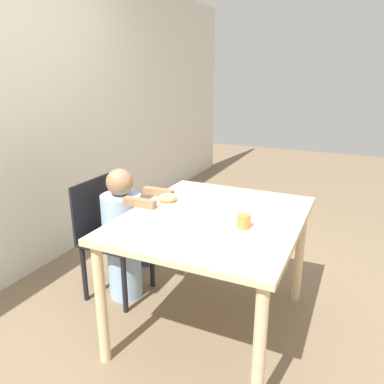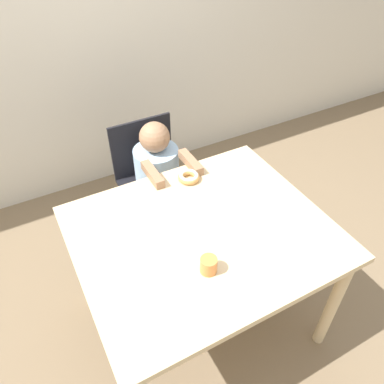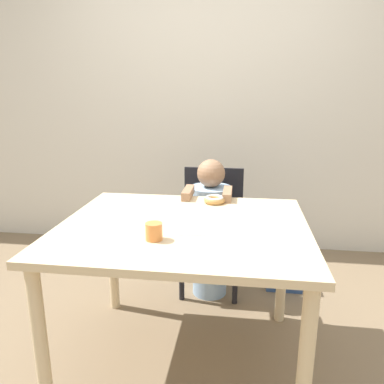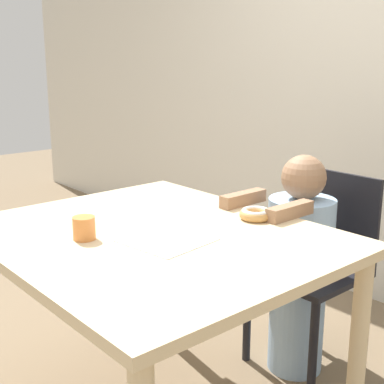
% 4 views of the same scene
% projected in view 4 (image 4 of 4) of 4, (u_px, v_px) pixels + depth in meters
% --- Properties ---
extents(dining_table, '(1.19, 1.00, 0.77)m').
position_uv_depth(dining_table, '(155.00, 259.00, 1.82)').
color(dining_table, beige).
rests_on(dining_table, ground_plane).
extents(chair, '(0.43, 0.41, 0.85)m').
position_uv_depth(chair, '(315.00, 265.00, 2.35)').
color(chair, black).
rests_on(chair, ground_plane).
extents(child_figure, '(0.29, 0.48, 0.96)m').
position_uv_depth(child_figure, '(298.00, 268.00, 2.27)').
color(child_figure, '#99BCE0').
rests_on(child_figure, ground_plane).
extents(donut, '(0.12, 0.12, 0.04)m').
position_uv_depth(donut, '(256.00, 214.00, 1.94)').
color(donut, tan).
rests_on(donut, dining_table).
extents(napkin, '(0.27, 0.27, 0.00)m').
position_uv_depth(napkin, '(167.00, 240.00, 1.72)').
color(napkin, white).
rests_on(napkin, dining_table).
extents(cup, '(0.07, 0.07, 0.08)m').
position_uv_depth(cup, '(84.00, 228.00, 1.73)').
color(cup, orange).
rests_on(cup, dining_table).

